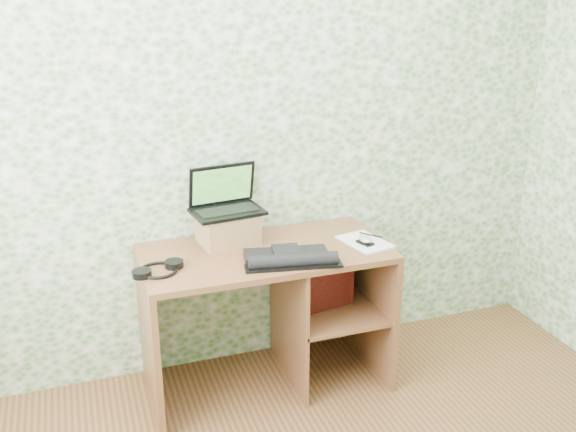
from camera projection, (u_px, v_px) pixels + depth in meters
name	position (u px, v px, depth m)	size (l,w,h in m)	color
wall_back	(245.00, 126.00, 3.20)	(3.50, 3.50, 0.00)	white
desk	(279.00, 295.00, 3.26)	(1.20, 0.60, 0.75)	brown
riser	(228.00, 228.00, 3.17)	(0.27, 0.22, 0.16)	olive
laptop	(225.00, 201.00, 3.16)	(0.37, 0.28, 0.23)	black
keyboard	(289.00, 257.00, 2.98)	(0.46, 0.30, 0.06)	black
headphones	(158.00, 269.00, 2.88)	(0.24, 0.23, 0.03)	black
notepad	(365.00, 242.00, 3.20)	(0.19, 0.26, 0.01)	silver
mouse	(365.00, 241.00, 3.16)	(0.06, 0.09, 0.03)	silver
pen	(371.00, 235.00, 3.26)	(0.01, 0.01, 0.12)	black
red_box	(327.00, 277.00, 3.28)	(0.28, 0.09, 0.34)	maroon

